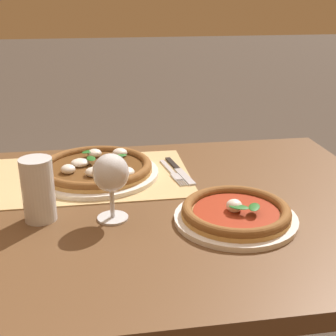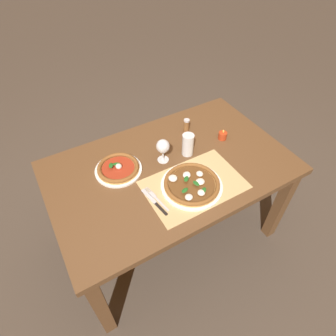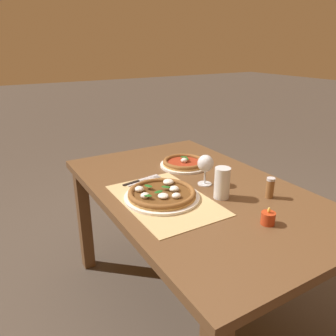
# 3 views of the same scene
# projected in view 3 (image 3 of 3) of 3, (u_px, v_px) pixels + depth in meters

# --- Properties ---
(ground_plane) EXTENTS (24.00, 24.00, 0.00)m
(ground_plane) POSITION_uv_depth(u_px,v_px,m) (192.00, 306.00, 1.87)
(ground_plane) COLOR #473D33
(dining_table) EXTENTS (1.44, 0.90, 0.74)m
(dining_table) POSITION_uv_depth(u_px,v_px,m) (195.00, 206.00, 1.64)
(dining_table) COLOR brown
(dining_table) RESTS_ON ground
(paper_placemat) EXTENTS (0.55, 0.36, 0.00)m
(paper_placemat) POSITION_uv_depth(u_px,v_px,m) (165.00, 200.00, 1.48)
(paper_placemat) COLOR tan
(paper_placemat) RESTS_ON dining_table
(pizza_near) EXTENTS (0.35, 0.35, 0.05)m
(pizza_near) POSITION_uv_depth(u_px,v_px,m) (162.00, 194.00, 1.49)
(pizza_near) COLOR white
(pizza_near) RESTS_ON paper_placemat
(pizza_far) EXTENTS (0.28, 0.28, 0.05)m
(pizza_far) POSITION_uv_depth(u_px,v_px,m) (184.00, 163.00, 1.88)
(pizza_far) COLOR white
(pizza_far) RESTS_ON dining_table
(wine_glass) EXTENTS (0.08, 0.08, 0.16)m
(wine_glass) POSITION_uv_depth(u_px,v_px,m) (205.00, 165.00, 1.61)
(wine_glass) COLOR silver
(wine_glass) RESTS_ON dining_table
(pint_glass) EXTENTS (0.07, 0.07, 0.15)m
(pint_glass) POSITION_uv_depth(u_px,v_px,m) (222.00, 183.00, 1.48)
(pint_glass) COLOR silver
(pint_glass) RESTS_ON dining_table
(fork) EXTENTS (0.05, 0.20, 0.00)m
(fork) POSITION_uv_depth(u_px,v_px,m) (145.00, 181.00, 1.67)
(fork) COLOR #B7B7BC
(fork) RESTS_ON paper_placemat
(knife) EXTENTS (0.05, 0.22, 0.01)m
(knife) POSITION_uv_depth(u_px,v_px,m) (141.00, 180.00, 1.68)
(knife) COLOR black
(knife) RESTS_ON paper_placemat
(votive_candle) EXTENTS (0.06, 0.06, 0.07)m
(votive_candle) POSITION_uv_depth(u_px,v_px,m) (268.00, 219.00, 1.28)
(votive_candle) COLOR #B23819
(votive_candle) RESTS_ON dining_table
(pepper_shaker) EXTENTS (0.04, 0.04, 0.10)m
(pepper_shaker) POSITION_uv_depth(u_px,v_px,m) (270.00, 188.00, 1.49)
(pepper_shaker) COLOR brown
(pepper_shaker) RESTS_ON dining_table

